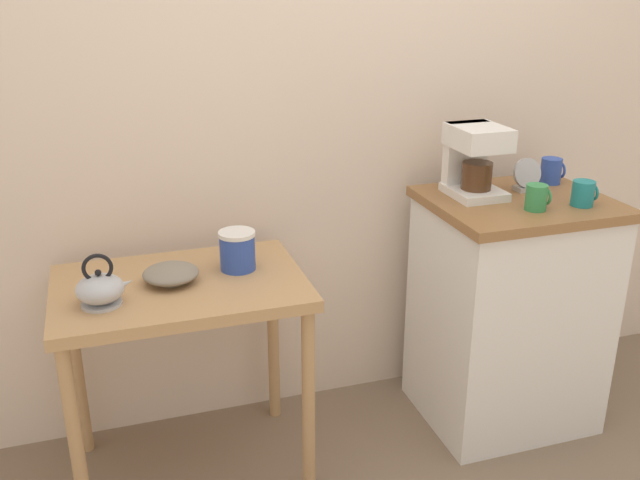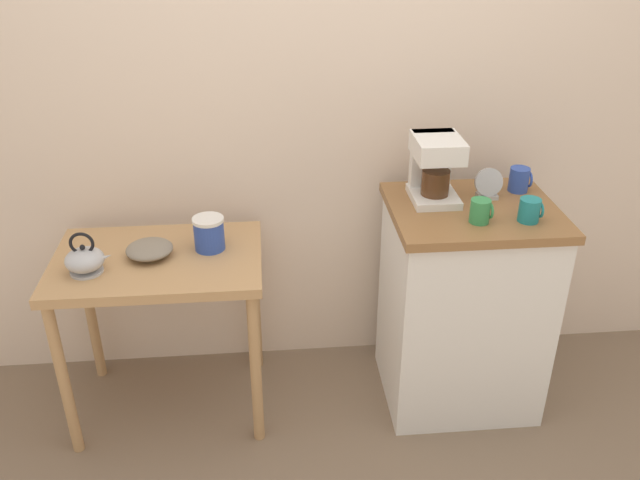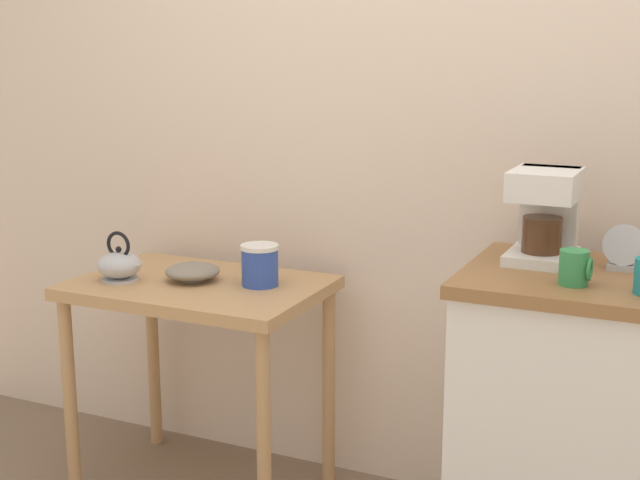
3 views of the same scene
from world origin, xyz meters
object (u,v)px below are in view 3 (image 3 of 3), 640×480
Objects in this scene: canister_enamel at (260,265)px; table_clock at (624,250)px; mug_tall_green at (575,268)px; coffee_maker at (545,211)px; teakettle at (120,265)px; bowl_stoneware at (193,271)px.

table_clock is (1.11, 0.01, 0.16)m from canister_enamel.
table_clock is (0.09, 0.21, 0.01)m from mug_tall_green.
coffee_maker is 0.28m from mug_tall_green.
mug_tall_green reaches higher than canister_enamel.
coffee_maker is (0.89, 0.03, 0.24)m from canister_enamel.
mug_tall_green is 0.23m from table_clock.
canister_enamel is 1.12m from table_clock.
teakettle reaches higher than canister_enamel.
bowl_stoneware is at bearing -176.08° from coffee_maker.
coffee_maker reaches higher than teakettle.
bowl_stoneware is 1.03× the size of teakettle.
bowl_stoneware is 1.27m from mug_tall_green.
teakettle is at bearing -162.30° from canister_enamel.
canister_enamel reaches higher than bowl_stoneware.
teakettle is 1.38m from coffee_maker.
coffee_maker is 2.09× the size of table_clock.
coffee_maker is 0.24m from table_clock.
table_clock is (1.34, 0.05, 0.19)m from bowl_stoneware.
bowl_stoneware is at bearing -169.29° from canister_enamel.
bowl_stoneware is at bearing 24.51° from teakettle.
bowl_stoneware is at bearing -177.69° from table_clock.
table_clock is at bearing 0.55° from canister_enamel.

